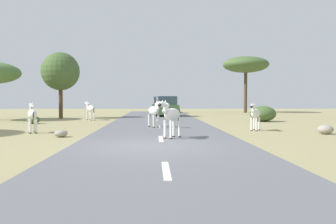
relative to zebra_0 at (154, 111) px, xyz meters
The scene contains 17 objects.
ground_plane 7.61m from the zebra_0, 91.73° to the right, with size 90.00×90.00×0.00m, color #998E60.
road 7.61m from the zebra_0, 88.12° to the right, with size 6.00×64.00×0.05m, color slate.
lane_markings 8.60m from the zebra_0, 88.34° to the right, with size 0.16×56.00×0.01m.
zebra_0 is the anchor object (origin of this frame).
zebra_1 8.85m from the zebra_0, 122.04° to the left, with size 1.07×1.29×1.41m.
zebra_2 6.08m from the zebra_0, 157.36° to the right, with size 0.81×1.42×1.42m.
zebra_3 5.35m from the zebra_0, 83.00° to the right, with size 1.05×1.42×1.49m.
zebra_4 5.22m from the zebra_0, 18.50° to the right, with size 0.88×1.34×1.37m.
car_0 19.89m from the zebra_0, 87.51° to the left, with size 2.24×4.45×1.74m.
car_1 12.85m from the zebra_0, 85.17° to the left, with size 2.24×4.45×1.74m.
tree_4 23.92m from the zebra_0, 64.05° to the left, with size 5.12×5.12×6.29m.
tree_5 12.68m from the zebra_0, 126.91° to the left, with size 3.01×3.01×5.25m.
bush_0 9.21m from the zebra_0, 35.68° to the left, with size 1.79×1.61×1.08m, color #425B2D.
bush_1 14.09m from the zebra_0, 50.02° to the left, with size 0.92×0.83×0.55m, color #2D5628.
bush_2 8.55m from the zebra_0, 153.20° to the left, with size 0.82×0.73×0.49m, color #425B2D.
rock_0 8.38m from the zebra_0, 24.67° to the right, with size 0.68×0.64×0.42m, color gray.
rock_1 5.78m from the zebra_0, 131.85° to the right, with size 0.53×0.52×0.29m, color gray.
Camera 1 is at (0.22, -11.63, 1.57)m, focal length 38.69 mm.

